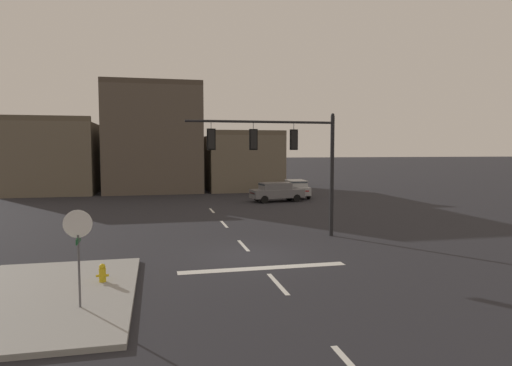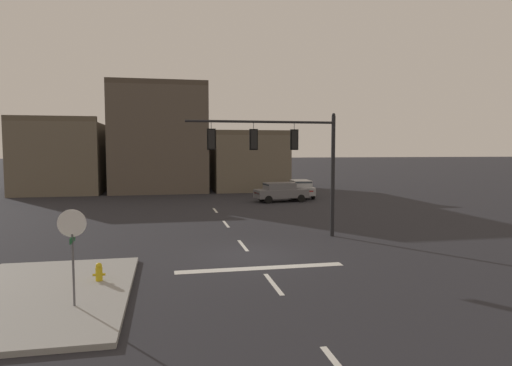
{
  "view_description": "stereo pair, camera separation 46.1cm",
  "coord_description": "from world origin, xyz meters",
  "px_view_note": "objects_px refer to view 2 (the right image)",
  "views": [
    {
      "loc": [
        -3.86,
        -18.0,
        4.47
      ],
      "look_at": [
        0.77,
        2.74,
        2.84
      ],
      "focal_mm": 31.35,
      "sensor_mm": 36.0,
      "label": 1
    },
    {
      "loc": [
        -3.41,
        -18.1,
        4.47
      ],
      "look_at": [
        0.77,
        2.74,
        2.84
      ],
      "focal_mm": 31.35,
      "sensor_mm": 36.0,
      "label": 2
    }
  ],
  "objects_px": {
    "signal_mast_near_side": "(286,151)",
    "fire_hydrant": "(99,275)",
    "stop_sign": "(72,234)",
    "car_lot_nearside": "(281,192)",
    "car_lot_middle": "(300,188)"
  },
  "relations": [
    {
      "from": "car_lot_nearside",
      "to": "signal_mast_near_side",
      "type": "bearing_deg",
      "value": -103.66
    },
    {
      "from": "fire_hydrant",
      "to": "car_lot_middle",
      "type": "bearing_deg",
      "value": 59.39
    },
    {
      "from": "fire_hydrant",
      "to": "signal_mast_near_side",
      "type": "bearing_deg",
      "value": 38.25
    },
    {
      "from": "car_lot_nearside",
      "to": "car_lot_middle",
      "type": "distance_m",
      "value": 3.71
    },
    {
      "from": "car_lot_middle",
      "to": "stop_sign",
      "type": "bearing_deg",
      "value": -118.92
    },
    {
      "from": "signal_mast_near_side",
      "to": "fire_hydrant",
      "type": "relative_size",
      "value": 10.0
    },
    {
      "from": "fire_hydrant",
      "to": "car_lot_nearside",
      "type": "bearing_deg",
      "value": 61.35
    },
    {
      "from": "signal_mast_near_side",
      "to": "stop_sign",
      "type": "relative_size",
      "value": 2.65
    },
    {
      "from": "signal_mast_near_side",
      "to": "stop_sign",
      "type": "bearing_deg",
      "value": -134.06
    },
    {
      "from": "signal_mast_near_side",
      "to": "car_lot_nearside",
      "type": "distance_m",
      "value": 15.86
    },
    {
      "from": "signal_mast_near_side",
      "to": "car_lot_nearside",
      "type": "height_order",
      "value": "signal_mast_near_side"
    },
    {
      "from": "stop_sign",
      "to": "car_lot_nearside",
      "type": "xyz_separation_m",
      "value": [
        11.99,
        23.64,
        -1.29
      ]
    },
    {
      "from": "stop_sign",
      "to": "fire_hydrant",
      "type": "bearing_deg",
      "value": 81.9
    },
    {
      "from": "signal_mast_near_side",
      "to": "fire_hydrant",
      "type": "xyz_separation_m",
      "value": [
        -8.01,
        -6.31,
        -4.05
      ]
    },
    {
      "from": "car_lot_middle",
      "to": "fire_hydrant",
      "type": "relative_size",
      "value": 6.08
    }
  ]
}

